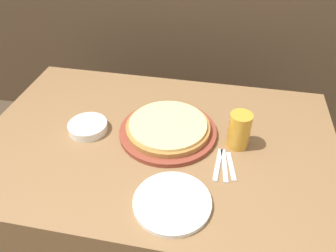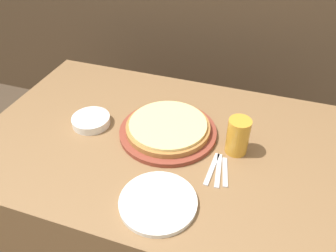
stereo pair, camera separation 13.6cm
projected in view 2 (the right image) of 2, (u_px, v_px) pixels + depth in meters
name	position (u px, v px, depth m)	size (l,w,h in m)	color
ground_plane	(159.00, 236.00, 1.82)	(12.00, 12.00, 0.00)	#473828
dining_table	(158.00, 194.00, 1.59)	(1.48, 0.98, 0.72)	olive
pizza_on_board	(168.00, 129.00, 1.38)	(0.41, 0.41, 0.06)	brown
beer_glass	(238.00, 135.00, 1.26)	(0.09, 0.09, 0.15)	gold
dinner_plate	(158.00, 202.00, 1.10)	(0.27, 0.27, 0.02)	white
side_bowl	(91.00, 121.00, 1.43)	(0.17, 0.17, 0.04)	white
fork	(212.00, 169.00, 1.23)	(0.03, 0.17, 0.00)	silver
dinner_knife	(218.00, 170.00, 1.22)	(0.04, 0.17, 0.00)	silver
spoon	(225.00, 172.00, 1.21)	(0.05, 0.15, 0.00)	silver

